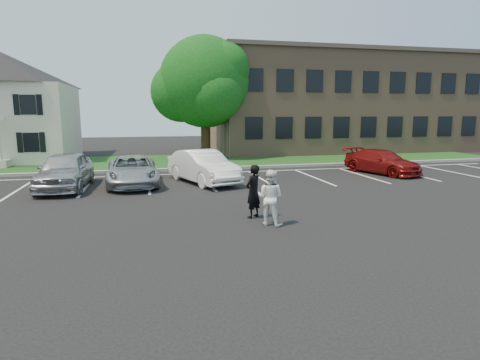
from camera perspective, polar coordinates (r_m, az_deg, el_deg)
name	(u,v)px	position (r m, az deg, el deg)	size (l,w,h in m)	color
ground_plane	(248,227)	(12.06, 1.09, -6.65)	(90.00, 90.00, 0.00)	black
curb	(197,169)	(23.62, -6.12, 1.59)	(40.00, 0.30, 0.15)	gray
grass_strip	(190,161)	(27.56, -7.16, 2.66)	(44.00, 8.00, 0.08)	#103F11
stall_lines	(231,177)	(20.88, -1.25, 0.38)	(34.00, 5.36, 0.01)	silver
office_building	(339,103)	(37.25, 13.95, 10.63)	(22.40, 10.40, 8.30)	#8D6F54
tree	(206,84)	(30.21, -4.88, 13.41)	(7.80, 7.20, 8.80)	black
man_black_suit	(253,191)	(12.88, 1.89, -1.63)	(0.63, 0.41, 1.73)	black
man_white_shirt	(270,197)	(12.09, 4.30, -2.49)	(0.82, 0.64, 1.69)	white
car_silver_west	(65,170)	(19.33, -23.63, 1.25)	(1.94, 4.81, 1.64)	#B4B4B9
car_silver_minivan	(132,171)	(19.28, -15.06, 1.29)	(2.26, 4.89, 1.36)	#A9ACB1
car_white_sedan	(203,167)	(19.32, -5.29, 1.90)	(1.65, 4.74, 1.56)	white
car_red_compact	(382,162)	(23.52, 19.54, 2.48)	(1.83, 4.51, 1.31)	maroon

